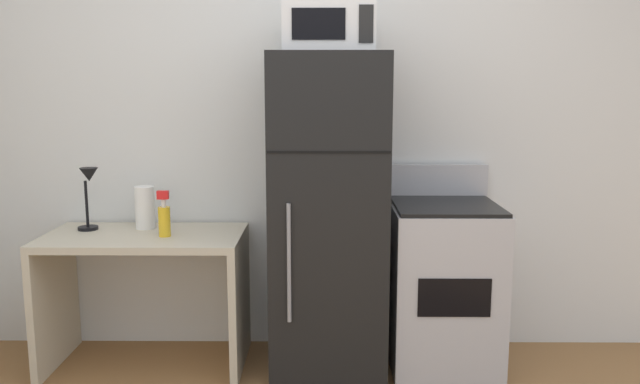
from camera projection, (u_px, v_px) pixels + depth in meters
wall_back_white at (331, 129)px, 3.75m from camera, size 5.00×0.10×2.60m
desk at (146, 275)px, 3.53m from camera, size 1.08×0.60×0.75m
desk_lamp at (89, 188)px, 3.54m from camera, size 0.14×0.12×0.35m
spray_bottle at (164, 218)px, 3.42m from camera, size 0.06×0.06×0.25m
paper_towel_roll at (145, 208)px, 3.61m from camera, size 0.11×0.11×0.24m
refrigerator at (328, 216)px, 3.44m from camera, size 0.61×0.66×1.71m
microwave at (329, 27)px, 3.26m from camera, size 0.46×0.35×0.26m
oven_range at (443, 285)px, 3.52m from camera, size 0.58×0.61×1.10m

